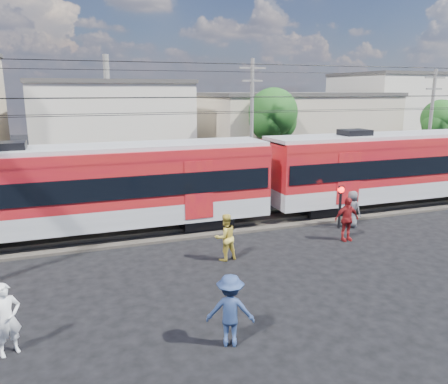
{
  "coord_description": "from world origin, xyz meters",
  "views": [
    {
      "loc": [
        -5.48,
        -11.59,
        6.54
      ],
      "look_at": [
        0.48,
        5.0,
        2.4
      ],
      "focal_mm": 35.0,
      "sensor_mm": 36.0,
      "label": 1
    }
  ],
  "objects_px": {
    "commuter_train": "(96,186)",
    "car_silver": "(438,170)",
    "pedestrian_a": "(7,319)",
    "crossing_signal": "(340,199)",
    "pedestrian_c": "(230,310)"
  },
  "relations": [
    {
      "from": "pedestrian_c",
      "to": "crossing_signal",
      "type": "distance_m",
      "value": 11.27
    },
    {
      "from": "pedestrian_a",
      "to": "crossing_signal",
      "type": "xyz_separation_m",
      "value": [
        13.82,
        5.98,
        0.51
      ]
    },
    {
      "from": "pedestrian_a",
      "to": "pedestrian_c",
      "type": "xyz_separation_m",
      "value": [
        5.4,
        -1.5,
        0.02
      ]
    },
    {
      "from": "commuter_train",
      "to": "pedestrian_a",
      "type": "bearing_deg",
      "value": -108.43
    },
    {
      "from": "commuter_train",
      "to": "pedestrian_c",
      "type": "bearing_deg",
      "value": -75.5
    },
    {
      "from": "crossing_signal",
      "to": "pedestrian_a",
      "type": "bearing_deg",
      "value": -156.61
    },
    {
      "from": "car_silver",
      "to": "crossing_signal",
      "type": "height_order",
      "value": "crossing_signal"
    },
    {
      "from": "crossing_signal",
      "to": "car_silver",
      "type": "bearing_deg",
      "value": 29.0
    },
    {
      "from": "pedestrian_a",
      "to": "crossing_signal",
      "type": "height_order",
      "value": "crossing_signal"
    },
    {
      "from": "commuter_train",
      "to": "crossing_signal",
      "type": "bearing_deg",
      "value": -12.77
    },
    {
      "from": "commuter_train",
      "to": "crossing_signal",
      "type": "xyz_separation_m",
      "value": [
        11.0,
        -2.49,
        -0.94
      ]
    },
    {
      "from": "commuter_train",
      "to": "crossing_signal",
      "type": "height_order",
      "value": "commuter_train"
    },
    {
      "from": "car_silver",
      "to": "commuter_train",
      "type": "bearing_deg",
      "value": 94.34
    },
    {
      "from": "commuter_train",
      "to": "car_silver",
      "type": "distance_m",
      "value": 25.48
    },
    {
      "from": "pedestrian_a",
      "to": "car_silver",
      "type": "bearing_deg",
      "value": 0.18
    }
  ]
}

